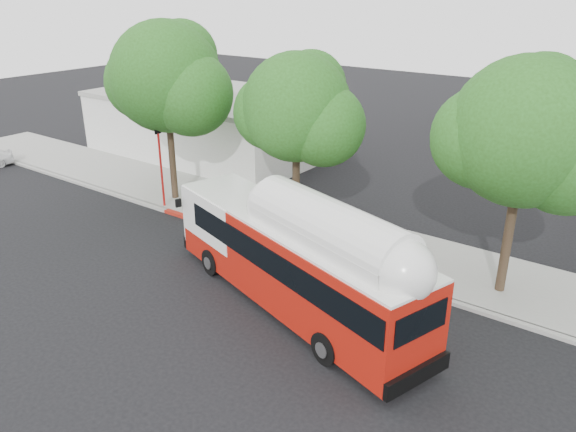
# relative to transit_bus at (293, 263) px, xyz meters

# --- Properties ---
(ground) EXTENTS (120.00, 120.00, 0.00)m
(ground) POSITION_rel_transit_bus_xyz_m (-3.01, -0.19, -1.82)
(ground) COLOR black
(ground) RESTS_ON ground
(sidewalk) EXTENTS (60.00, 5.00, 0.15)m
(sidewalk) POSITION_rel_transit_bus_xyz_m (-3.01, 6.31, -1.75)
(sidewalk) COLOR gray
(sidewalk) RESTS_ON ground
(curb_strip) EXTENTS (60.00, 0.30, 0.15)m
(curb_strip) POSITION_rel_transit_bus_xyz_m (-3.01, 3.71, -1.75)
(curb_strip) COLOR gray
(curb_strip) RESTS_ON ground
(red_curb_segment) EXTENTS (10.00, 0.32, 0.16)m
(red_curb_segment) POSITION_rel_transit_bus_xyz_m (-6.01, 3.71, -1.74)
(red_curb_segment) COLOR #9F1D11
(red_curb_segment) RESTS_ON ground
(street_tree_left) EXTENTS (6.67, 5.80, 9.74)m
(street_tree_left) POSITION_rel_transit_bus_xyz_m (-11.54, 5.37, 4.78)
(street_tree_left) COLOR #2D2116
(street_tree_left) RESTS_ON ground
(street_tree_mid) EXTENTS (5.75, 5.00, 8.62)m
(street_tree_mid) POSITION_rel_transit_bus_xyz_m (-3.61, 5.87, 4.09)
(street_tree_mid) COLOR #2D2116
(street_tree_mid) RESTS_ON ground
(street_tree_right) EXTENTS (6.21, 5.40, 9.18)m
(street_tree_right) POSITION_rel_transit_bus_xyz_m (6.43, 5.67, 4.43)
(street_tree_right) COLOR #2D2116
(street_tree_right) RESTS_ON ground
(low_commercial_bldg) EXTENTS (16.20, 10.20, 4.25)m
(low_commercial_bldg) POSITION_rel_transit_bus_xyz_m (-17.01, 13.81, 0.33)
(low_commercial_bldg) COLOR silver
(low_commercial_bldg) RESTS_ON ground
(transit_bus) EXTENTS (13.25, 6.22, 3.90)m
(transit_bus) POSITION_rel_transit_bus_xyz_m (0.00, 0.00, 0.00)
(transit_bus) COLOR #AB160B
(transit_bus) RESTS_ON ground
(signal_pole) EXTENTS (0.12, 0.41, 4.38)m
(signal_pole) POSITION_rel_transit_bus_xyz_m (-11.55, 4.08, 0.43)
(signal_pole) COLOR red
(signal_pole) RESTS_ON ground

